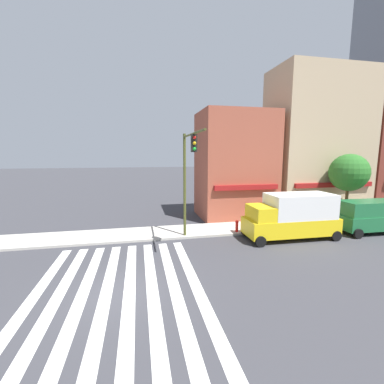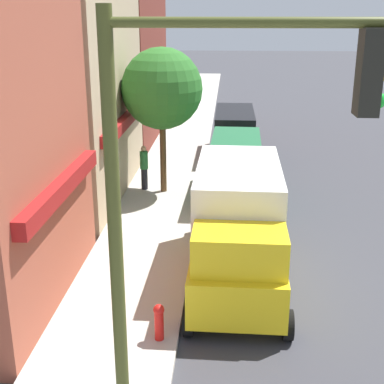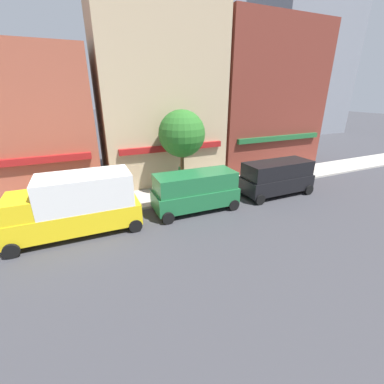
# 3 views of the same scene
# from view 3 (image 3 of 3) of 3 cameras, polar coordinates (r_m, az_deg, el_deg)

# --- Properties ---
(storefront_row) EXTENTS (26.04, 5.30, 13.36)m
(storefront_row) POSITION_cam_3_polar(r_m,az_deg,el_deg) (21.38, -0.93, 19.67)
(storefront_row) COLOR #9E4C38
(storefront_row) RESTS_ON ground_plane
(box_truck_yellow) EXTENTS (6.23, 2.42, 3.04)m
(box_truck_yellow) POSITION_cam_3_polar(r_m,az_deg,el_deg) (13.84, -24.45, -2.46)
(box_truck_yellow) COLOR yellow
(box_truck_yellow) RESTS_ON ground_plane
(van_green) EXTENTS (5.05, 2.22, 2.34)m
(van_green) POSITION_cam_3_polar(r_m,az_deg,el_deg) (15.18, 0.76, 0.43)
(van_green) COLOR #1E6638
(van_green) RESTS_ON ground_plane
(van_black) EXTENTS (5.00, 2.22, 2.34)m
(van_black) POSITION_cam_3_polar(r_m,az_deg,el_deg) (18.49, 18.31, 3.24)
(van_black) COLOR black
(van_black) RESTS_ON ground_plane
(pedestrian_green_top) EXTENTS (0.32, 0.32, 1.77)m
(pedestrian_green_top) POSITION_cam_3_polar(r_m,az_deg,el_deg) (18.55, -2.53, 3.71)
(pedestrian_green_top) COLOR #23232D
(pedestrian_green_top) RESTS_ON sidewalk_left
(fire_hydrant) EXTENTS (0.24, 0.24, 0.84)m
(fire_hydrant) POSITION_cam_3_polar(r_m,az_deg,el_deg) (16.21, -35.44, -5.01)
(fire_hydrant) COLOR red
(fire_hydrant) RESTS_ON sidewalk_left
(street_tree) EXTENTS (3.04, 3.04, 5.54)m
(street_tree) POSITION_cam_3_polar(r_m,az_deg,el_deg) (17.05, -2.27, 12.77)
(street_tree) COLOR brown
(street_tree) RESTS_ON sidewalk_left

